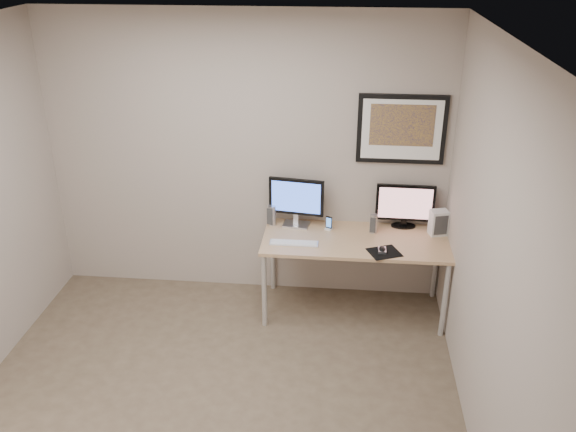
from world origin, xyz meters
name	(u,v)px	position (x,y,z in m)	size (l,w,h in m)	color
floor	(214,405)	(0.00, 0.00, 0.00)	(3.60, 3.60, 0.00)	#4C3E2F
room	(215,173)	(0.00, 0.45, 1.64)	(3.60, 3.60, 3.60)	white
desk	(355,245)	(1.00, 1.35, 0.66)	(1.60, 0.70, 0.73)	#9B714B
framed_art	(402,129)	(1.35, 1.68, 1.62)	(0.75, 0.04, 0.60)	black
monitor_large	(296,200)	(0.47, 1.56, 0.98)	(0.49, 0.19, 0.45)	#B8B9BE
monitor_tv	(405,205)	(1.43, 1.63, 0.95)	(0.52, 0.12, 0.40)	black
speaker_left	(272,215)	(0.25, 1.56, 0.82)	(0.07, 0.07, 0.19)	#B8B9BE
speaker_right	(373,224)	(1.15, 1.49, 0.81)	(0.07, 0.07, 0.17)	#B8B9BE
phone_dock	(329,223)	(0.76, 1.51, 0.79)	(0.06, 0.06, 0.13)	black
keyboard	(294,243)	(0.48, 1.21, 0.74)	(0.41, 0.11, 0.01)	silver
mousepad	(384,252)	(1.24, 1.12, 0.73)	(0.25, 0.22, 0.00)	black
mouse	(382,249)	(1.22, 1.14, 0.75)	(0.06, 0.10, 0.04)	black
fan_unit	(438,223)	(1.72, 1.51, 0.84)	(0.15, 0.11, 0.23)	silver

